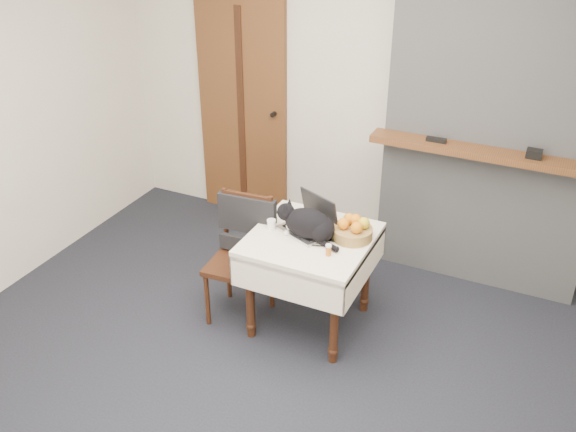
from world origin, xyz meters
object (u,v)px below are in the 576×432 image
door (243,107)px  cat (309,224)px  cream_jar (271,224)px  side_table (310,251)px  pill_bottle (328,250)px  fruit_basket (353,230)px  laptop (310,222)px  chair (244,240)px

door → cat: bearing=-47.2°
cream_jar → door: bearing=125.5°
side_table → pill_bottle: (0.19, -0.16, 0.15)m
cream_jar → fruit_basket: bearing=12.9°
side_table → cream_jar: 0.31m
cat → side_table: bearing=69.5°
fruit_basket → pill_bottle: bearing=-103.1°
cat → cream_jar: (-0.27, -0.00, -0.07)m
door → fruit_basket: bearing=-38.9°
door → cat: 1.76m
cat → cream_jar: cat is taller
laptop → cat: 0.11m
side_table → door: bearing=133.3°
door → fruit_basket: door is taller
side_table → cat: cat is taller
cat → chair: 0.53m
door → chair: door is taller
fruit_basket → laptop: bearing=-175.8°
door → chair: 1.55m
laptop → cat: size_ratio=0.86×
fruit_basket → chair: bearing=-168.9°
cat → chair: size_ratio=0.53×
door → cream_jar: 1.60m
pill_bottle → fruit_basket: 0.27m
cream_jar → cat: bearing=0.7°
cat → fruit_basket: size_ratio=1.81×
laptop → fruit_basket: size_ratio=1.55×
laptop → cream_jar: 0.26m
cream_jar → laptop: bearing=22.7°
side_table → pill_bottle: bearing=-40.1°
laptop → fruit_basket: laptop is taller
chair → cat: bearing=-1.4°
door → laptop: 1.68m
cat → chair: (-0.48, -0.03, -0.23)m
laptop → fruit_basket: (0.29, 0.02, 0.00)m
laptop → door: bearing=158.0°
pill_bottle → cat: bearing=143.2°
chair → laptop: bearing=10.9°
pill_bottle → cream_jar: bearing=163.0°
door → laptop: door is taller
chair → pill_bottle: bearing=-14.6°
side_table → laptop: laptop is taller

